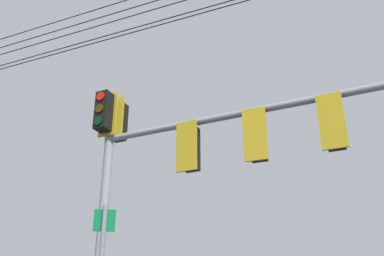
% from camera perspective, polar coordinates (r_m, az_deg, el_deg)
% --- Properties ---
extents(signal_mast_assembly, '(6.16, 2.93, 6.29)m').
position_cam_1_polar(signal_mast_assembly, '(8.74, -2.26, -3.82)').
color(signal_mast_assembly, gray).
rests_on(signal_mast_assembly, ground).
extents(overhead_wire_span, '(26.89, 11.88, 1.12)m').
position_cam_1_polar(overhead_wire_span, '(12.11, -14.92, 11.93)').
color(overhead_wire_span, black).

